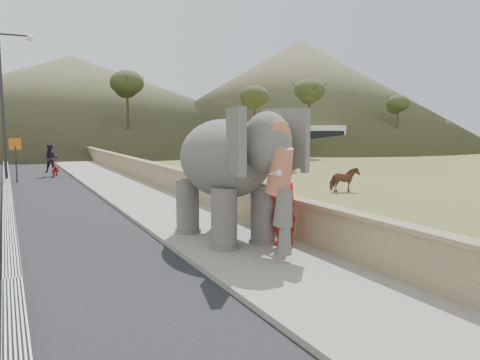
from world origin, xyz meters
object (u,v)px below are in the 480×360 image
elephant_and_man (225,176)px  lamppost (8,91)px  cow (344,180)px  motorcyclist (53,164)px

elephant_and_man → lamppost: bearing=105.4°
cow → motorcyclist: size_ratio=0.69×
motorcyclist → cow: bearing=-48.9°
lamppost → elephant_and_man: size_ratio=1.73×
lamppost → motorcyclist: bearing=41.1°
cow → elephant_and_man: elephant_and_man is taller
cow → motorcyclist: motorcyclist is taller
cow → elephant_and_man: 10.81m
elephant_and_man → motorcyclist: (-2.46, 19.05, -0.98)m
lamppost → elephant_and_man: (4.71, -17.10, -3.12)m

